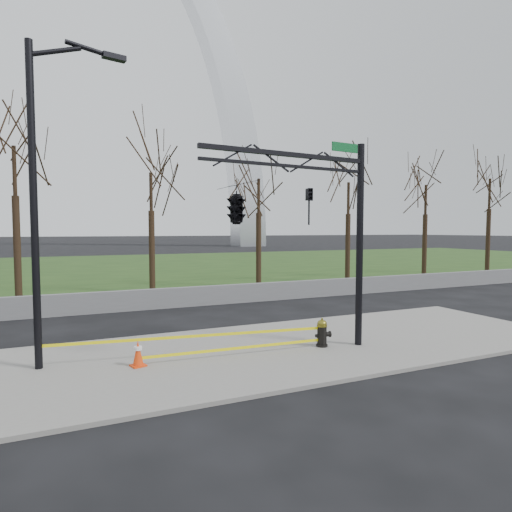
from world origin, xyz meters
name	(u,v)px	position (x,y,z in m)	size (l,w,h in m)	color
ground	(294,348)	(0.00, 0.00, 0.00)	(500.00, 500.00, 0.00)	black
sidewalk	(294,346)	(0.00, 0.00, 0.05)	(18.00, 6.00, 0.10)	slate
grass_strip	(140,267)	(0.00, 30.00, 0.03)	(120.00, 40.00, 0.06)	#203D16
guardrail	(211,295)	(0.00, 8.00, 0.45)	(60.00, 0.30, 0.90)	#59595B
gateway_arch	(101,76)	(0.00, 75.00, 32.50)	(66.00, 6.00, 65.00)	silver
tree_row	(210,220)	(1.24, 12.00, 4.08)	(48.48, 4.00, 8.16)	black
fire_hydrant	(322,333)	(0.69, -0.47, 0.49)	(0.53, 0.34, 0.84)	black
traffic_cone	(138,353)	(-4.53, -0.15, 0.43)	(0.42, 0.42, 0.66)	red
street_light	(43,181)	(-6.57, 0.71, 4.69)	(2.37, 0.67, 8.21)	black
traffic_signal_mast	(263,205)	(-1.45, -0.97, 4.15)	(5.09, 2.51, 6.00)	black
caution_tape	(211,341)	(-2.59, -0.07, 0.51)	(7.47, 1.14, 0.43)	#FFF10D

